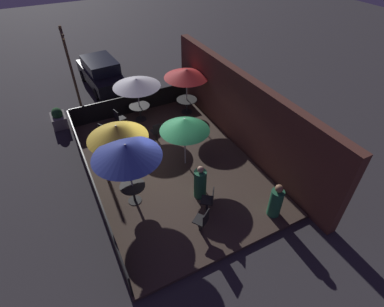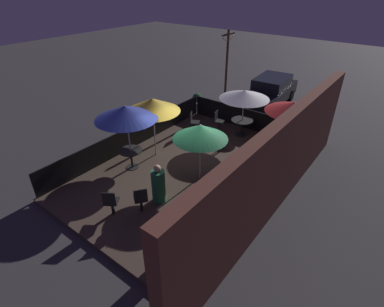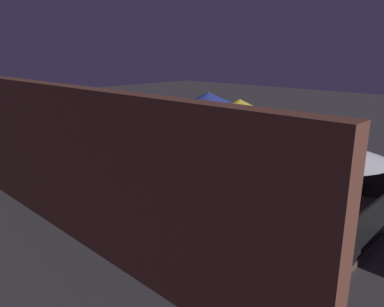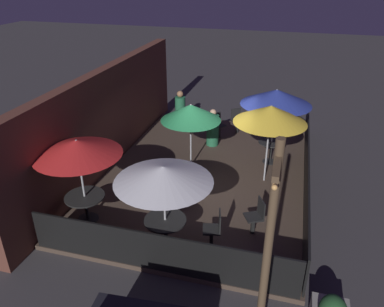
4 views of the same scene
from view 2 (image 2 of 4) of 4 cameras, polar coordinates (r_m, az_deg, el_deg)
ground_plane at (r=11.33m, az=-0.26°, el=-3.61°), size 60.00×60.00×0.00m
patio_deck at (r=11.30m, az=-0.26°, el=-3.36°), size 8.98×6.11×0.12m
building_wall at (r=9.16m, az=16.26°, el=-2.27°), size 10.58×0.36×3.20m
fence_front at (r=12.82m, az=-11.02°, el=3.28°), size 8.78×0.05×0.95m
fence_side_left at (r=14.38m, az=10.63°, el=6.46°), size 0.05×5.91×0.95m
patio_umbrella_0 at (r=11.92m, az=18.76°, el=8.39°), size 2.10×2.10×2.25m
patio_umbrella_1 at (r=13.14m, az=9.98°, el=11.00°), size 2.15×2.15×2.11m
patio_umbrella_2 at (r=10.58m, az=-12.49°, el=7.65°), size 2.20×2.20×2.49m
patio_umbrella_3 at (r=9.87m, az=1.61°, el=4.13°), size 1.86×1.86×2.11m
patio_umbrella_4 at (r=11.36m, az=-7.52°, el=9.16°), size 2.08×2.08×2.40m
dining_table_0 at (r=12.53m, az=17.64°, el=2.12°), size 1.00×1.00×0.71m
dining_table_1 at (r=13.64m, az=9.48°, el=5.76°), size 0.96×0.96×0.75m
dining_table_2 at (r=11.32m, az=-11.56°, el=-0.06°), size 0.86×0.86×0.75m
patio_chair_0 at (r=9.30m, az=-15.18°, el=-8.87°), size 0.56×0.56×0.94m
patio_chair_1 at (r=9.23m, az=-9.73°, el=-8.49°), size 0.56×0.56×0.94m
patio_chair_2 at (r=13.82m, az=0.31°, el=6.15°), size 0.54×0.54×0.94m
patio_chair_3 at (r=12.11m, az=5.08°, el=2.19°), size 0.41×0.41×0.93m
patio_chair_4 at (r=13.95m, az=5.03°, el=6.34°), size 0.48×0.48×0.95m
patron_0 at (r=7.65m, az=-5.95°, el=-17.74°), size 0.58×0.58×1.32m
patron_1 at (r=9.53m, az=-6.41°, el=-6.07°), size 0.62×0.62×1.36m
planter_box at (r=16.61m, az=0.98°, el=9.67°), size 0.94×0.66×0.93m
light_post at (r=16.10m, az=6.59°, el=16.00°), size 1.10×0.12×4.18m
parked_car_0 at (r=17.66m, az=14.82°, el=11.51°), size 4.37×2.02×1.62m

